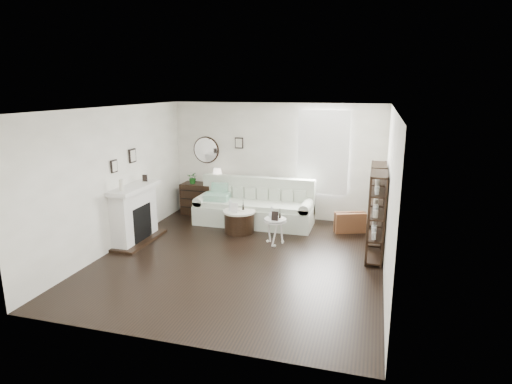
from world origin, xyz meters
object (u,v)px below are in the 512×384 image
(dresser, at_px, (205,199))
(drum_table, at_px, (239,221))
(sofa, at_px, (255,209))
(pedestal_table, at_px, (275,221))

(dresser, bearing_deg, drum_table, -41.23)
(sofa, distance_m, drum_table, 0.70)
(drum_table, bearing_deg, sofa, 77.46)
(drum_table, xyz_separation_m, pedestal_table, (0.91, -0.51, 0.24))
(dresser, bearing_deg, sofa, -15.79)
(dresser, distance_m, pedestal_table, 2.65)
(pedestal_table, bearing_deg, sofa, 122.62)
(dresser, height_order, pedestal_table, dresser)
(pedestal_table, bearing_deg, dresser, 143.54)
(sofa, height_order, drum_table, sofa)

